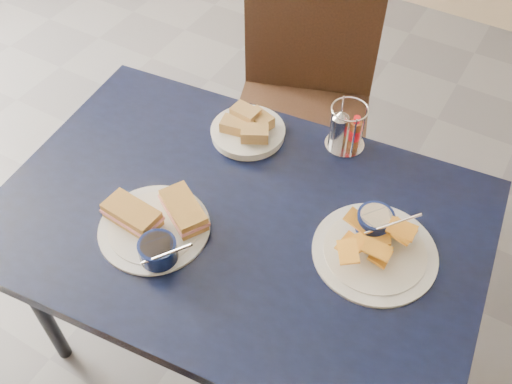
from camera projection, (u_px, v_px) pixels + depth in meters
The scene contains 7 objects.
ground at pixel (191, 338), 2.02m from camera, with size 6.00×6.00×0.00m, color #59595F.
dining_table at pixel (238, 232), 1.47m from camera, with size 1.29×0.93×0.75m.
chair_far at pixel (313, 91), 2.02m from camera, with size 0.59×0.59×1.00m.
sandwich_plate at pixel (157, 225), 1.38m from camera, with size 0.30×0.27×0.12m.
plantain_plate at pixel (375, 241), 1.35m from camera, with size 0.30×0.30×0.12m.
bread_basket at pixel (248, 129), 1.60m from camera, with size 0.21×0.21×0.07m.
condiment_caddy at pixel (345, 129), 1.55m from camera, with size 0.11×0.11×0.14m.
Camera 1 is at (0.67, -0.68, 1.87)m, focal length 40.00 mm.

